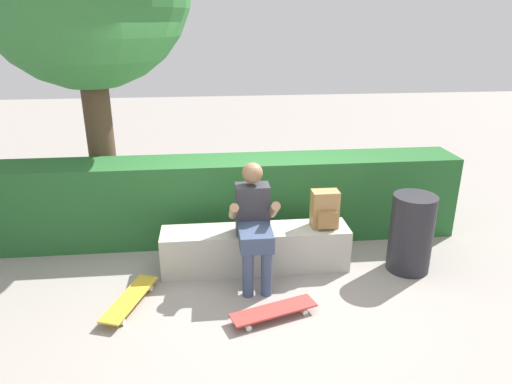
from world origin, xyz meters
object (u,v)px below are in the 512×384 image
person_skater (254,220)px  trash_bin (411,233)px  skateboard_near_person (274,311)px  backpack_on_bench (325,210)px  skateboard_beside_bench (130,299)px  bench_main (255,249)px

person_skater → trash_bin: 1.68m
skateboard_near_person → backpack_on_bench: bearing=53.6°
skateboard_near_person → skateboard_beside_bench: bearing=166.0°
backpack_on_bench → trash_bin: bearing=-11.5°
person_skater → trash_bin: (1.66, 0.02, -0.23)m
skateboard_near_person → backpack_on_bench: 1.26m
person_skater → backpack_on_bench: bearing=14.5°
skateboard_near_person → trash_bin: size_ratio=0.97×
skateboard_beside_bench → trash_bin: size_ratio=0.97×
person_skater → bench_main: bearing=79.8°
bench_main → skateboard_beside_bench: (-1.25, -0.58, -0.16)m
skateboard_beside_bench → person_skater: bearing=17.1°
skateboard_beside_bench → backpack_on_bench: (1.98, 0.57, 0.58)m
bench_main → skateboard_near_person: bench_main is taller
person_skater → backpack_on_bench: 0.79m
bench_main → skateboard_beside_bench: 1.38m
skateboard_near_person → skateboard_beside_bench: size_ratio=1.00×
skateboard_near_person → trash_bin: 1.75m
skateboard_beside_bench → trash_bin: trash_bin is taller
person_skater → skateboard_near_person: person_skater is taller
bench_main → skateboard_beside_bench: bearing=-155.1°
backpack_on_bench → bench_main: bearing=179.3°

